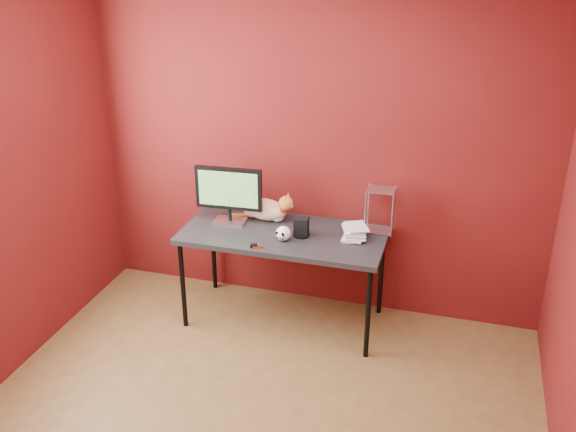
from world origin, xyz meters
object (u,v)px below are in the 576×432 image
(desk, at_px, (284,238))
(skull_mug, at_px, (283,233))
(speaker, at_px, (301,228))
(book_stack, at_px, (347,173))
(cat, at_px, (266,209))
(monitor, at_px, (229,192))

(desk, height_order, skull_mug, skull_mug)
(skull_mug, bearing_deg, speaker, 60.73)
(speaker, height_order, book_stack, book_stack)
(skull_mug, bearing_deg, book_stack, 38.03)
(speaker, bearing_deg, cat, 144.35)
(desk, distance_m, cat, 0.30)
(desk, bearing_deg, cat, 136.40)
(monitor, xyz_separation_m, cat, (0.25, 0.13, -0.16))
(skull_mug, distance_m, book_stack, 0.63)
(cat, relative_size, skull_mug, 4.53)
(monitor, height_order, skull_mug, monitor)
(speaker, bearing_deg, book_stack, 8.92)
(skull_mug, relative_size, book_stack, 0.12)
(desk, height_order, cat, cat)
(cat, height_order, book_stack, book_stack)
(cat, height_order, skull_mug, cat)
(skull_mug, bearing_deg, desk, 120.05)
(book_stack, bearing_deg, monitor, -179.98)
(monitor, relative_size, skull_mug, 4.45)
(monitor, height_order, speaker, monitor)
(desk, relative_size, monitor, 2.93)
(monitor, relative_size, book_stack, 0.52)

